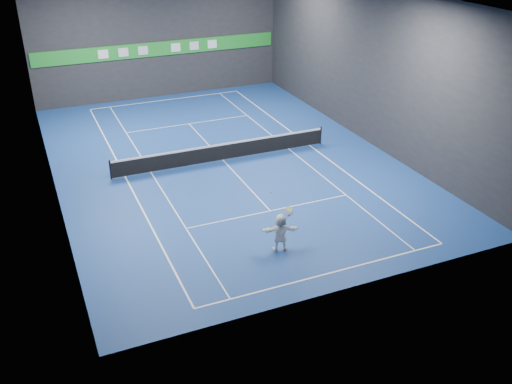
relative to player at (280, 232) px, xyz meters
name	(u,v)px	position (x,y,z in m)	size (l,w,h in m)	color
ground	(223,160)	(1.01, 9.60, -0.83)	(26.00, 26.00, 0.00)	navy
wall_back	(158,35)	(1.01, 22.60, 3.67)	(18.00, 0.10, 9.00)	#252628
wall_front	(353,181)	(1.01, -3.40, 3.67)	(18.00, 0.10, 9.00)	#252628
wall_left	(41,103)	(-7.99, 9.60, 3.67)	(0.10, 26.00, 9.00)	#252628
wall_right	(366,65)	(10.01, 9.60, 3.67)	(0.10, 26.00, 9.00)	#252628
baseline_near	(329,273)	(1.01, -2.29, -0.83)	(10.98, 0.08, 0.01)	white
baseline_far	(167,100)	(1.01, 21.49, -0.83)	(10.98, 0.08, 0.01)	white
sideline_doubles_left	(125,177)	(-4.48, 9.60, -0.83)	(0.08, 23.78, 0.01)	white
sideline_doubles_right	(310,145)	(6.50, 9.60, -0.83)	(0.08, 23.78, 0.01)	white
sideline_singles_left	(151,172)	(-3.10, 9.60, -0.83)	(0.06, 23.78, 0.01)	white
sideline_singles_right	(289,149)	(5.12, 9.60, -0.83)	(0.06, 23.78, 0.01)	white
service_line_near	(270,211)	(1.01, 3.20, -0.83)	(8.23, 0.06, 0.01)	white
service_line_far	(189,124)	(1.01, 16.00, -0.83)	(8.23, 0.06, 0.01)	white
center_service_line	(223,160)	(1.01, 9.60, -0.83)	(0.06, 12.80, 0.01)	white
player	(280,232)	(0.00, 0.00, 0.00)	(1.54, 0.49, 1.66)	white
tennis_ball	(271,192)	(-0.43, 0.06, 1.92)	(0.06, 0.06, 0.06)	#C0DB24
tennis_net	(223,151)	(1.01, 9.60, -0.29)	(12.50, 0.10, 1.07)	black
sponsor_banner	(159,49)	(1.01, 22.53, 2.67)	(17.64, 0.11, 1.00)	green
tennis_racket	(289,213)	(0.39, 0.05, 0.81)	(0.42, 0.39, 0.55)	red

